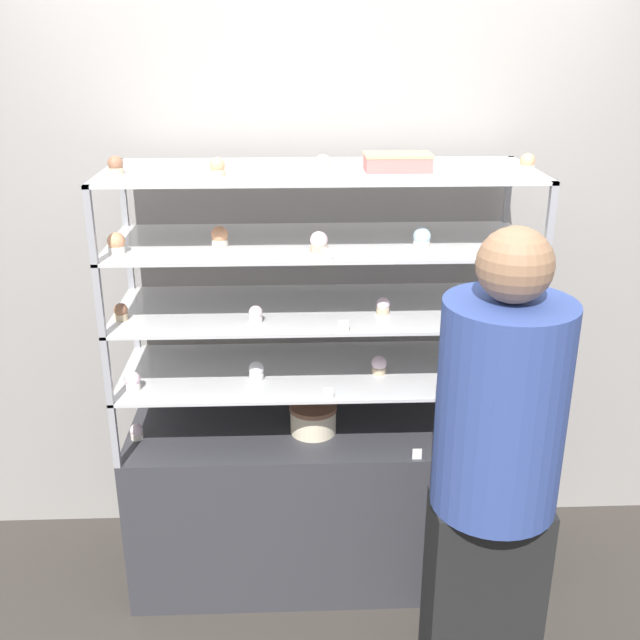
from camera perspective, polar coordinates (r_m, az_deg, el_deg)
The scene contains 34 objects.
ground_plane at distance 3.51m, azimuth -0.00°, elevation -18.25°, with size 20.00×20.00×0.00m, color #38332D.
back_wall at distance 3.26m, azimuth -0.30°, elevation 4.64°, with size 8.00×0.05×2.60m.
display_base at distance 3.30m, azimuth -0.00°, elevation -13.54°, with size 1.57×0.55×0.70m.
display_riser_lower at distance 2.99m, azimuth -0.00°, elevation -4.02°, with size 1.57×0.55×0.27m.
display_riser_middle at distance 2.89m, azimuth -0.00°, elevation 0.74°, with size 1.57×0.55×0.27m.
display_riser_upper at distance 2.81m, azimuth -0.00°, elevation 5.81°, with size 1.57×0.55×0.27m.
display_riser_top at distance 2.75m, azimuth -0.00°, elevation 11.14°, with size 1.57×0.55×0.27m.
layer_cake_centerpiece at distance 3.06m, azimuth -0.52°, elevation -7.50°, with size 0.19×0.19×0.12m.
sheet_cake_frosted at distance 2.73m, azimuth 5.93°, elevation 11.88°, with size 0.24×0.13×0.06m.
cupcake_0 at distance 3.11m, azimuth -13.80°, elevation -8.28°, with size 0.05×0.05×0.06m.
cupcake_1 at distance 3.11m, azimuth 13.63°, elevation -8.25°, with size 0.05×0.05×0.06m.
price_tag_0 at distance 2.92m, azimuth 7.40°, elevation -10.09°, with size 0.04×0.00×0.04m.
cupcake_2 at distance 2.90m, azimuth -14.07°, elevation -4.53°, with size 0.06×0.06×0.07m.
cupcake_3 at distance 2.91m, azimuth -4.87°, elevation -3.89°, with size 0.06×0.06×0.07m.
cupcake_4 at distance 2.95m, azimuth 4.52°, elevation -3.45°, with size 0.06×0.06×0.07m.
cupcake_5 at distance 3.04m, azimuth 13.76°, elevation -3.30°, with size 0.06×0.06×0.07m.
price_tag_1 at distance 2.75m, azimuth 0.65°, elevation -5.61°, with size 0.04×0.00×0.04m.
cupcake_6 at distance 2.85m, azimuth -14.93°, elevation 0.60°, with size 0.05×0.05×0.06m.
cupcake_7 at distance 2.74m, azimuth -4.93°, elevation 0.43°, with size 0.05×0.05×0.06m.
cupcake_8 at distance 2.82m, azimuth 4.82°, elevation 1.07°, with size 0.05×0.05×0.06m.
cupcake_9 at distance 2.94m, azimuth 14.41°, elevation 1.27°, with size 0.05×0.05×0.06m.
price_tag_2 at distance 2.65m, azimuth 1.82°, elevation -0.46°, with size 0.04×0.00×0.04m.
cupcake_10 at distance 2.74m, azimuth -15.25°, elevation 5.66°, with size 0.06×0.06×0.07m.
cupcake_11 at distance 2.75m, azimuth -7.66°, elevation 6.31°, with size 0.06×0.06×0.07m.
cupcake_12 at distance 2.66m, azimuth -0.09°, elevation 5.95°, with size 0.06×0.06×0.07m.
cupcake_13 at distance 2.73m, azimuth 7.76°, elevation 6.19°, with size 0.06×0.06×0.07m.
cupcake_14 at distance 2.79m, azimuth 15.14°, elevation 5.96°, with size 0.06×0.06×0.07m.
price_tag_3 at distance 2.56m, azimuth 0.52°, elevation 5.05°, with size 0.04×0.00×0.04m.
cupcake_15 at distance 2.74m, azimuth -15.31°, elevation 11.29°, with size 0.05×0.05×0.06m.
cupcake_16 at distance 2.64m, azimuth -7.83°, elevation 11.46°, with size 0.05×0.05×0.06m.
cupcake_17 at distance 2.67m, azimuth 0.21°, elevation 11.79°, with size 0.05×0.05×0.06m.
cupcake_18 at distance 2.80m, azimuth 15.52°, elevation 11.47°, with size 0.05×0.05×0.06m.
price_tag_4 at distance 2.55m, azimuth 10.35°, elevation 10.80°, with size 0.04×0.00×0.04m.
customer_figure at distance 2.50m, azimuth 13.17°, elevation -11.11°, with size 0.40×0.40×1.72m.
Camera 1 is at (-0.11, -2.71, 2.23)m, focal length 42.00 mm.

